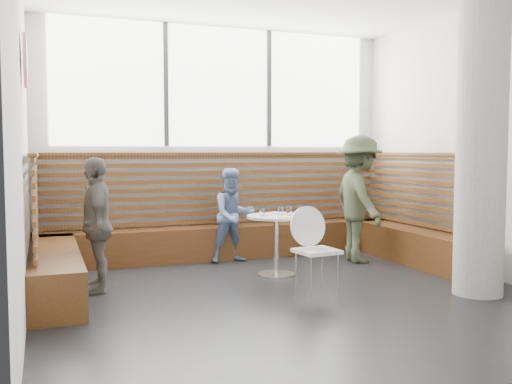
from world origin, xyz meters
name	(u,v)px	position (x,y,z in m)	size (l,w,h in m)	color
room	(291,139)	(0.00, 0.00, 1.60)	(5.00, 5.00, 3.20)	silver
booth	(235,233)	(0.00, 1.77, 0.41)	(5.00, 2.50, 1.44)	#422510
concrete_column	(481,139)	(1.85, -0.60, 1.60)	(0.50, 0.50, 3.20)	gray
wall_art	(25,60)	(-2.46, 0.40, 2.30)	(0.50, 0.50, 0.03)	white
cafe_table	(276,232)	(0.24, 0.95, 0.52)	(0.70, 0.70, 0.72)	silver
cafe_chair	(314,242)	(0.32, 0.12, 0.52)	(0.43, 0.42, 0.89)	white
adult_man	(359,199)	(1.60, 1.36, 0.84)	(1.09, 0.63, 1.69)	#363E29
child_back	(233,215)	(0.02, 1.92, 0.63)	(0.61, 0.47, 1.25)	#6074A6
child_left	(96,225)	(-1.82, 0.91, 0.71)	(0.83, 0.35, 1.42)	#5A5752
plate_near	(264,214)	(0.13, 1.07, 0.73)	(0.18, 0.18, 0.01)	white
plate_far	(278,213)	(0.33, 1.12, 0.73)	(0.21, 0.21, 0.01)	white
glass_left	(262,212)	(0.05, 0.93, 0.77)	(0.07, 0.07, 0.10)	white
glass_mid	(281,211)	(0.27, 0.88, 0.77)	(0.07, 0.07, 0.11)	white
glass_right	(289,210)	(0.40, 0.93, 0.78)	(0.07, 0.07, 0.11)	white
menu_card	(285,217)	(0.27, 0.78, 0.72)	(0.19, 0.13, 0.00)	#A5C64C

